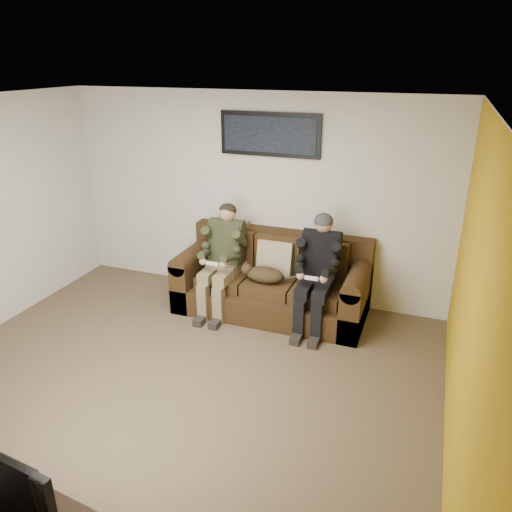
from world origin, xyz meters
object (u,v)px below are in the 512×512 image
at_px(television, 8,476).
at_px(person_right, 318,266).
at_px(sofa, 274,282).
at_px(person_left, 223,253).
at_px(cat, 263,274).
at_px(framed_poster, 270,134).

bearing_deg(television, person_right, 81.56).
xyz_separation_m(sofa, person_left, (-0.59, -0.19, 0.39)).
relative_size(person_left, cat, 2.00).
bearing_deg(sofa, television, -95.55).
relative_size(person_right, television, 1.35).
distance_m(cat, television, 3.56).
bearing_deg(television, cat, 91.49).
xyz_separation_m(sofa, cat, (-0.05, -0.24, 0.21)).
bearing_deg(person_left, person_right, 0.02).
height_order(person_left, cat, person_left).
distance_m(cat, framed_poster, 1.67).
xyz_separation_m(person_left, cat, (0.54, -0.05, -0.18)).
xyz_separation_m(sofa, television, (-0.37, -3.78, 0.36)).
bearing_deg(framed_poster, sofa, -62.47).
distance_m(person_right, television, 3.72).
bearing_deg(person_right, sofa, 162.01).
bearing_deg(person_right, person_left, -179.98).
xyz_separation_m(person_right, cat, (-0.65, -0.05, -0.19)).
bearing_deg(sofa, cat, -102.55).
height_order(sofa, framed_poster, framed_poster).
bearing_deg(person_right, framed_poster, 144.01).
relative_size(person_right, cat, 2.01).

